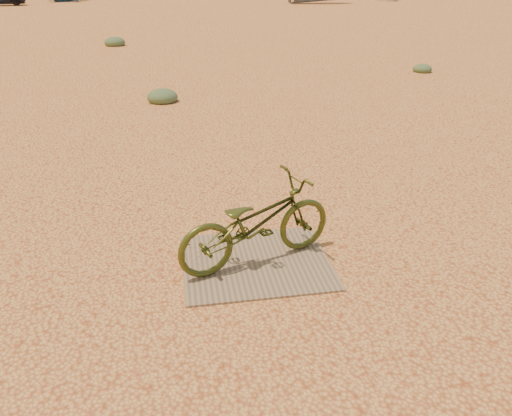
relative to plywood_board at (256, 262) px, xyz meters
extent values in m
plane|color=#E9AF60|center=(0.01, 0.50, -0.01)|extent=(120.00, 120.00, 0.00)
cube|color=#856F55|center=(0.00, 0.00, 0.00)|extent=(1.46, 1.26, 0.02)
imported|color=#3C4618|center=(0.00, 0.00, 0.44)|extent=(1.73, 1.08, 0.86)
ellipsoid|color=#536C4A|center=(-0.90, 6.95, -0.01)|extent=(0.67, 0.67, 0.37)
ellipsoid|color=#536C4A|center=(6.39, 9.27, -0.01)|extent=(0.53, 0.53, 0.29)
ellipsoid|color=#536C4A|center=(-2.67, 16.25, -0.01)|extent=(0.77, 0.77, 0.43)
camera|label=1|loc=(-0.72, -4.20, 2.65)|focal=35.00mm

